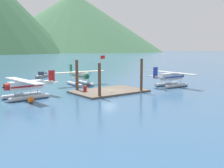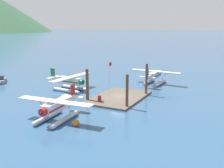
{
  "view_description": "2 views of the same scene",
  "coord_description": "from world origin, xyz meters",
  "px_view_note": "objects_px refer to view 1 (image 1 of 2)",
  "views": [
    {
      "loc": [
        -25.31,
        -34.06,
        7.12
      ],
      "look_at": [
        1.23,
        0.85,
        1.16
      ],
      "focal_mm": 42.06,
      "sensor_mm": 36.0,
      "label": 1
    },
    {
      "loc": [
        -37.51,
        -17.76,
        11.92
      ],
      "look_at": [
        -0.46,
        1.03,
        2.44
      ],
      "focal_mm": 41.48,
      "sensor_mm": 36.0,
      "label": 2
    }
  ],
  "objects_px": {
    "seaplane_cream_bow_centre": "(80,77)",
    "boat_grey_open_north": "(42,76)",
    "mooring_buoy": "(31,100)",
    "seaplane_silver_stbd_aft": "(171,78)",
    "fuel_drum": "(85,89)",
    "flagpole": "(101,68)",
    "seaplane_white_port_fwd": "(25,88)"
  },
  "relations": [
    {
      "from": "mooring_buoy",
      "to": "seaplane_cream_bow_centre",
      "type": "xyz_separation_m",
      "value": [
        13.84,
        10.85,
        1.16
      ]
    },
    {
      "from": "fuel_drum",
      "to": "boat_grey_open_north",
      "type": "xyz_separation_m",
      "value": [
        3.32,
        25.81,
        -0.25
      ]
    },
    {
      "from": "flagpole",
      "to": "seaplane_white_port_fwd",
      "type": "bearing_deg",
      "value": 173.99
    },
    {
      "from": "flagpole",
      "to": "seaplane_white_port_fwd",
      "type": "relative_size",
      "value": 0.56
    },
    {
      "from": "seaplane_white_port_fwd",
      "to": "fuel_drum",
      "type": "bearing_deg",
      "value": -6.87
    },
    {
      "from": "fuel_drum",
      "to": "seaplane_white_port_fwd",
      "type": "relative_size",
      "value": 0.08
    },
    {
      "from": "mooring_buoy",
      "to": "boat_grey_open_north",
      "type": "distance_m",
      "value": 30.93
    },
    {
      "from": "flagpole",
      "to": "seaplane_silver_stbd_aft",
      "type": "distance_m",
      "value": 14.31
    },
    {
      "from": "fuel_drum",
      "to": "seaplane_white_port_fwd",
      "type": "height_order",
      "value": "seaplane_white_port_fwd"
    },
    {
      "from": "seaplane_white_port_fwd",
      "to": "boat_grey_open_north",
      "type": "xyz_separation_m",
      "value": [
        12.51,
        24.7,
        -1.09
      ]
    },
    {
      "from": "seaplane_white_port_fwd",
      "to": "flagpole",
      "type": "bearing_deg",
      "value": -6.01
    },
    {
      "from": "seaplane_cream_bow_centre",
      "to": "boat_grey_open_north",
      "type": "distance_m",
      "value": 17.26
    },
    {
      "from": "seaplane_silver_stbd_aft",
      "to": "seaplane_white_port_fwd",
      "type": "bearing_deg",
      "value": 169.71
    },
    {
      "from": "mooring_buoy",
      "to": "seaplane_silver_stbd_aft",
      "type": "relative_size",
      "value": 0.08
    },
    {
      "from": "seaplane_cream_bow_centre",
      "to": "boat_grey_open_north",
      "type": "height_order",
      "value": "seaplane_cream_bow_centre"
    },
    {
      "from": "flagpole",
      "to": "seaplane_cream_bow_centre",
      "type": "height_order",
      "value": "flagpole"
    },
    {
      "from": "fuel_drum",
      "to": "seaplane_white_port_fwd",
      "type": "distance_m",
      "value": 9.29
    },
    {
      "from": "seaplane_silver_stbd_aft",
      "to": "flagpole",
      "type": "bearing_deg",
      "value": 165.98
    },
    {
      "from": "seaplane_white_port_fwd",
      "to": "seaplane_cream_bow_centre",
      "type": "distance_m",
      "value": 15.3
    },
    {
      "from": "mooring_buoy",
      "to": "seaplane_white_port_fwd",
      "type": "relative_size",
      "value": 0.08
    },
    {
      "from": "fuel_drum",
      "to": "mooring_buoy",
      "type": "distance_m",
      "value": 9.95
    },
    {
      "from": "mooring_buoy",
      "to": "seaplane_white_port_fwd",
      "type": "bearing_deg",
      "value": 81.58
    },
    {
      "from": "seaplane_cream_bow_centre",
      "to": "mooring_buoy",
      "type": "bearing_deg",
      "value": -141.9
    },
    {
      "from": "seaplane_white_port_fwd",
      "to": "boat_grey_open_north",
      "type": "relative_size",
      "value": 2.52
    },
    {
      "from": "fuel_drum",
      "to": "boat_grey_open_north",
      "type": "bearing_deg",
      "value": 82.67
    },
    {
      "from": "flagpole",
      "to": "mooring_buoy",
      "type": "bearing_deg",
      "value": -170.73
    },
    {
      "from": "fuel_drum",
      "to": "seaplane_silver_stbd_aft",
      "type": "distance_m",
      "value": 17.13
    },
    {
      "from": "seaplane_silver_stbd_aft",
      "to": "seaplane_cream_bow_centre",
      "type": "xyz_separation_m",
      "value": [
        -12.57,
        12.2,
        0.0
      ]
    },
    {
      "from": "fuel_drum",
      "to": "mooring_buoy",
      "type": "height_order",
      "value": "fuel_drum"
    },
    {
      "from": "seaplane_white_port_fwd",
      "to": "seaplane_silver_stbd_aft",
      "type": "xyz_separation_m",
      "value": [
        25.91,
        -4.71,
        0.0
      ]
    },
    {
      "from": "seaplane_cream_bow_centre",
      "to": "boat_grey_open_north",
      "type": "relative_size",
      "value": 2.51
    },
    {
      "from": "seaplane_white_port_fwd",
      "to": "boat_grey_open_north",
      "type": "bearing_deg",
      "value": 63.14
    }
  ]
}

